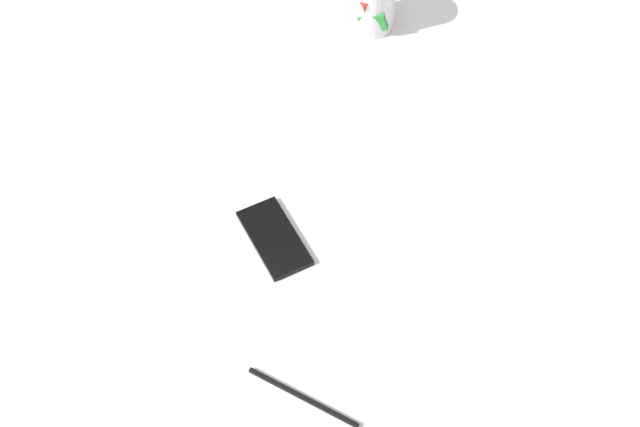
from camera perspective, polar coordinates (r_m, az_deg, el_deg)
The scene contains 4 objects.
bed_mattress at distance 136.98cm, azimuth -2.30°, elevation -3.04°, with size 180.00×140.00×18.00cm, color white.
snack_cup at distance 157.28cm, azimuth 3.55°, elevation 14.46°, with size 9.00×9.47×13.11cm.
cell_phone at distance 127.86cm, azimuth -3.18°, elevation -1.69°, with size 6.80×14.00×0.80cm, color black.
charger_cable at distance 115.19cm, azimuth -1.19°, elevation -12.57°, with size 17.00×0.60×0.60cm, color black.
Camera 1 is at (-9.13, 73.61, 124.17)cm, focal length 46.35 mm.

